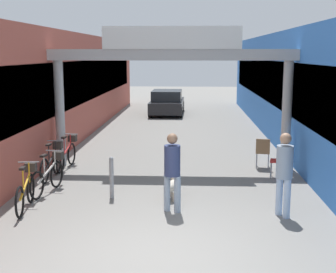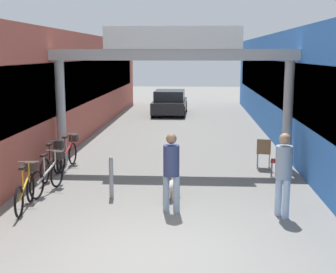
{
  "view_description": "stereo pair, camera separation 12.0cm",
  "coord_description": "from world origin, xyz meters",
  "px_view_note": "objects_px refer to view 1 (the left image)",
  "views": [
    {
      "loc": [
        0.57,
        -7.49,
        3.34
      ],
      "look_at": [
        0.0,
        3.89,
        1.3
      ],
      "focal_mm": 50.0,
      "sensor_mm": 36.0,
      "label": 1
    },
    {
      "loc": [
        0.69,
        -7.49,
        3.34
      ],
      "look_at": [
        0.0,
        3.89,
        1.3
      ],
      "focal_mm": 50.0,
      "sensor_mm": 36.0,
      "label": 2
    }
  ],
  "objects_px": {
    "bicycle_black_third": "(52,162)",
    "parked_car_black": "(167,103)",
    "pedestrian_companion": "(284,169)",
    "bollard_post_metal": "(112,177)",
    "bicycle_orange_nearest": "(26,189)",
    "cafe_chair_wood_farther": "(263,150)",
    "dog_on_leash": "(173,185)",
    "cafe_chair_red_nearer": "(281,159)",
    "bicycle_silver_second": "(49,174)",
    "bicycle_red_farthest": "(67,153)",
    "pedestrian_with_dog": "(172,167)"
  },
  "relations": [
    {
      "from": "bicycle_black_third",
      "to": "parked_car_black",
      "type": "distance_m",
      "value": 13.76
    },
    {
      "from": "pedestrian_companion",
      "to": "bollard_post_metal",
      "type": "relative_size",
      "value": 1.78
    },
    {
      "from": "bicycle_orange_nearest",
      "to": "cafe_chair_wood_farther",
      "type": "height_order",
      "value": "bicycle_orange_nearest"
    },
    {
      "from": "bollard_post_metal",
      "to": "cafe_chair_wood_farther",
      "type": "height_order",
      "value": "bollard_post_metal"
    },
    {
      "from": "dog_on_leash",
      "to": "cafe_chair_red_nearer",
      "type": "distance_m",
      "value": 3.43
    },
    {
      "from": "dog_on_leash",
      "to": "bicycle_silver_second",
      "type": "distance_m",
      "value": 3.05
    },
    {
      "from": "cafe_chair_wood_farther",
      "to": "bicycle_orange_nearest",
      "type": "bearing_deg",
      "value": -145.57
    },
    {
      "from": "pedestrian_companion",
      "to": "bicycle_red_farthest",
      "type": "distance_m",
      "value": 6.79
    },
    {
      "from": "cafe_chair_red_nearer",
      "to": "bicycle_black_third",
      "type": "bearing_deg",
      "value": -177.56
    },
    {
      "from": "dog_on_leash",
      "to": "bicycle_black_third",
      "type": "xyz_separation_m",
      "value": [
        -3.35,
        1.66,
        0.12
      ]
    },
    {
      "from": "pedestrian_companion",
      "to": "cafe_chair_wood_farther",
      "type": "distance_m",
      "value": 4.14
    },
    {
      "from": "bicycle_red_farthest",
      "to": "bicycle_black_third",
      "type": "bearing_deg",
      "value": -96.09
    },
    {
      "from": "dog_on_leash",
      "to": "bicycle_orange_nearest",
      "type": "bearing_deg",
      "value": -164.36
    },
    {
      "from": "pedestrian_with_dog",
      "to": "parked_car_black",
      "type": "distance_m",
      "value": 16.18
    },
    {
      "from": "pedestrian_with_dog",
      "to": "bicycle_orange_nearest",
      "type": "xyz_separation_m",
      "value": [
        -3.17,
        0.05,
        -0.53
      ]
    },
    {
      "from": "bicycle_red_farthest",
      "to": "cafe_chair_wood_farther",
      "type": "height_order",
      "value": "bicycle_red_farthest"
    },
    {
      "from": "cafe_chair_red_nearer",
      "to": "parked_car_black",
      "type": "xyz_separation_m",
      "value": [
        -3.77,
        13.29,
        0.1
      ]
    },
    {
      "from": "bicycle_red_farthest",
      "to": "pedestrian_companion",
      "type": "bearing_deg",
      "value": -35.03
    },
    {
      "from": "pedestrian_companion",
      "to": "dog_on_leash",
      "type": "bearing_deg",
      "value": 154.16
    },
    {
      "from": "bollard_post_metal",
      "to": "bicycle_black_third",
      "type": "bearing_deg",
      "value": 138.31
    },
    {
      "from": "bicycle_silver_second",
      "to": "bicycle_black_third",
      "type": "bearing_deg",
      "value": 103.62
    },
    {
      "from": "bicycle_black_third",
      "to": "parked_car_black",
      "type": "height_order",
      "value": "parked_car_black"
    },
    {
      "from": "dog_on_leash",
      "to": "bicycle_silver_second",
      "type": "height_order",
      "value": "bicycle_silver_second"
    },
    {
      "from": "bicycle_black_third",
      "to": "parked_car_black",
      "type": "bearing_deg",
      "value": 79.92
    },
    {
      "from": "pedestrian_companion",
      "to": "parked_car_black",
      "type": "height_order",
      "value": "pedestrian_companion"
    },
    {
      "from": "pedestrian_companion",
      "to": "parked_car_black",
      "type": "bearing_deg",
      "value": 101.26
    },
    {
      "from": "bicycle_orange_nearest",
      "to": "parked_car_black",
      "type": "height_order",
      "value": "parked_car_black"
    },
    {
      "from": "pedestrian_companion",
      "to": "bicycle_orange_nearest",
      "type": "bearing_deg",
      "value": 177.55
    },
    {
      "from": "cafe_chair_red_nearer",
      "to": "cafe_chair_wood_farther",
      "type": "distance_m",
      "value": 1.12
    },
    {
      "from": "bollard_post_metal",
      "to": "parked_car_black",
      "type": "height_order",
      "value": "parked_car_black"
    },
    {
      "from": "pedestrian_companion",
      "to": "bicycle_black_third",
      "type": "distance_m",
      "value": 6.33
    },
    {
      "from": "bicycle_silver_second",
      "to": "bollard_post_metal",
      "type": "xyz_separation_m",
      "value": [
        1.6,
        -0.39,
        0.06
      ]
    },
    {
      "from": "bicycle_black_third",
      "to": "parked_car_black",
      "type": "xyz_separation_m",
      "value": [
        2.41,
        13.55,
        0.21
      ]
    },
    {
      "from": "bollard_post_metal",
      "to": "pedestrian_with_dog",
      "type": "bearing_deg",
      "value": -31.64
    },
    {
      "from": "pedestrian_companion",
      "to": "parked_car_black",
      "type": "distance_m",
      "value": 16.65
    },
    {
      "from": "dog_on_leash",
      "to": "bollard_post_metal",
      "type": "bearing_deg",
      "value": -178.32
    },
    {
      "from": "bicycle_orange_nearest",
      "to": "cafe_chair_wood_farther",
      "type": "bearing_deg",
      "value": 34.43
    },
    {
      "from": "parked_car_black",
      "to": "dog_on_leash",
      "type": "bearing_deg",
      "value": -86.46
    },
    {
      "from": "bollard_post_metal",
      "to": "cafe_chair_red_nearer",
      "type": "xyz_separation_m",
      "value": [
        4.26,
        1.97,
        0.04
      ]
    },
    {
      "from": "pedestrian_companion",
      "to": "bicycle_red_farthest",
      "type": "xyz_separation_m",
      "value": [
        -5.54,
        3.89,
        -0.57
      ]
    },
    {
      "from": "dog_on_leash",
      "to": "cafe_chair_red_nearer",
      "type": "xyz_separation_m",
      "value": [
        2.83,
        1.93,
        0.23
      ]
    },
    {
      "from": "bollard_post_metal",
      "to": "dog_on_leash",
      "type": "bearing_deg",
      "value": 1.68
    },
    {
      "from": "bicycle_silver_second",
      "to": "cafe_chair_red_nearer",
      "type": "relative_size",
      "value": 1.88
    },
    {
      "from": "dog_on_leash",
      "to": "cafe_chair_wood_farther",
      "type": "distance_m",
      "value": 3.91
    },
    {
      "from": "bicycle_orange_nearest",
      "to": "cafe_chair_red_nearer",
      "type": "distance_m",
      "value": 6.61
    },
    {
      "from": "pedestrian_companion",
      "to": "bicycle_red_farthest",
      "type": "bearing_deg",
      "value": 144.97
    },
    {
      "from": "bicycle_black_third",
      "to": "cafe_chair_red_nearer",
      "type": "distance_m",
      "value": 6.18
    },
    {
      "from": "dog_on_leash",
      "to": "bicycle_black_third",
      "type": "bearing_deg",
      "value": 153.6
    },
    {
      "from": "bicycle_orange_nearest",
      "to": "cafe_chair_red_nearer",
      "type": "height_order",
      "value": "bicycle_orange_nearest"
    },
    {
      "from": "bicycle_black_third",
      "to": "cafe_chair_red_nearer",
      "type": "height_order",
      "value": "bicycle_black_third"
    }
  ]
}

